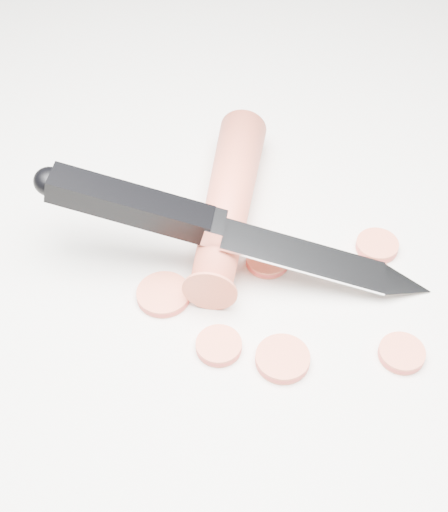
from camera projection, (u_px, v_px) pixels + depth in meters
name	position (u px, v px, depth m)	size (l,w,h in m)	color
ground	(259.00, 244.00, 0.53)	(2.40, 2.40, 0.00)	silver
carrot	(228.00, 201.00, 0.53)	(0.03, 0.03, 0.17)	#D74F36
carrot_slice_0	(219.00, 346.00, 0.47)	(0.03, 0.03, 0.01)	#DA5D3F
carrot_slice_1	(402.00, 353.00, 0.46)	(0.03, 0.03, 0.01)	#DA5D3F
carrot_slice_2	(377.00, 246.00, 0.52)	(0.03, 0.03, 0.01)	#DA5D3F
carrot_slice_3	(283.00, 359.00, 0.46)	(0.04, 0.04, 0.01)	#DA5D3F
carrot_slice_4	(268.00, 260.00, 0.52)	(0.03, 0.03, 0.01)	#DA5D3F
carrot_slice_5	(163.00, 294.00, 0.50)	(0.04, 0.04, 0.01)	#DA5D3F
kitchen_knife	(237.00, 230.00, 0.49)	(0.26, 0.15, 0.08)	silver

